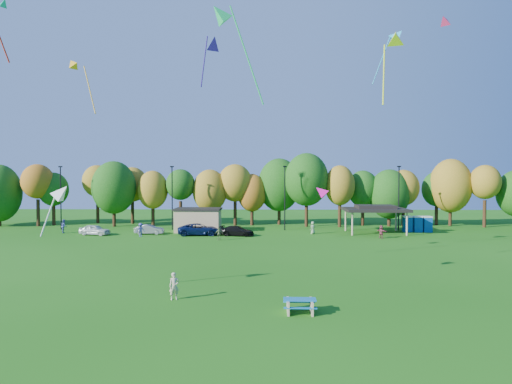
{
  "coord_description": "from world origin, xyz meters",
  "views": [
    {
      "loc": [
        -0.59,
        -24.36,
        7.65
      ],
      "look_at": [
        -1.29,
        6.0,
        6.59
      ],
      "focal_mm": 32.0,
      "sensor_mm": 36.0,
      "label": 1
    }
  ],
  "objects_px": {
    "porta_potties": "(417,224)",
    "kite_flyer": "(174,286)",
    "car_a": "(95,230)",
    "car_c": "(199,229)",
    "picnic_table": "(300,305)",
    "car_b": "(149,229)",
    "car_d": "(237,231)"
  },
  "relations": [
    {
      "from": "picnic_table",
      "to": "car_a",
      "type": "bearing_deg",
      "value": 126.96
    },
    {
      "from": "picnic_table",
      "to": "car_a",
      "type": "xyz_separation_m",
      "value": [
        -24.17,
        33.09,
        0.22
      ]
    },
    {
      "from": "car_c",
      "to": "car_d",
      "type": "distance_m",
      "value": 4.96
    },
    {
      "from": "kite_flyer",
      "to": "car_b",
      "type": "height_order",
      "value": "kite_flyer"
    },
    {
      "from": "car_b",
      "to": "picnic_table",
      "type": "bearing_deg",
      "value": -155.97
    },
    {
      "from": "kite_flyer",
      "to": "porta_potties",
      "type": "bearing_deg",
      "value": 30.72
    },
    {
      "from": "car_b",
      "to": "car_d",
      "type": "xyz_separation_m",
      "value": [
        11.67,
        -1.35,
        0.01
      ]
    },
    {
      "from": "kite_flyer",
      "to": "car_a",
      "type": "distance_m",
      "value": 34.76
    },
    {
      "from": "kite_flyer",
      "to": "car_d",
      "type": "distance_m",
      "value": 30.29
    },
    {
      "from": "porta_potties",
      "to": "kite_flyer",
      "type": "bearing_deg",
      "value": -127.13
    },
    {
      "from": "porta_potties",
      "to": "car_c",
      "type": "distance_m",
      "value": 29.68
    },
    {
      "from": "car_b",
      "to": "car_c",
      "type": "relative_size",
      "value": 0.69
    },
    {
      "from": "car_c",
      "to": "car_d",
      "type": "relative_size",
      "value": 1.25
    },
    {
      "from": "porta_potties",
      "to": "kite_flyer",
      "type": "height_order",
      "value": "porta_potties"
    },
    {
      "from": "car_d",
      "to": "kite_flyer",
      "type": "bearing_deg",
      "value": -171.72
    },
    {
      "from": "car_a",
      "to": "car_c",
      "type": "bearing_deg",
      "value": -78.51
    },
    {
      "from": "kite_flyer",
      "to": "car_d",
      "type": "height_order",
      "value": "kite_flyer"
    },
    {
      "from": "picnic_table",
      "to": "car_c",
      "type": "relative_size",
      "value": 0.34
    },
    {
      "from": "porta_potties",
      "to": "car_a",
      "type": "distance_m",
      "value": 43.2
    },
    {
      "from": "picnic_table",
      "to": "car_d",
      "type": "height_order",
      "value": "car_d"
    },
    {
      "from": "car_a",
      "to": "car_d",
      "type": "relative_size",
      "value": 0.91
    },
    {
      "from": "picnic_table",
      "to": "car_c",
      "type": "bearing_deg",
      "value": 108.47
    },
    {
      "from": "car_b",
      "to": "car_c",
      "type": "distance_m",
      "value": 6.79
    },
    {
      "from": "picnic_table",
      "to": "car_c",
      "type": "height_order",
      "value": "car_c"
    },
    {
      "from": "car_d",
      "to": "porta_potties",
      "type": "bearing_deg",
      "value": -67.27
    },
    {
      "from": "car_a",
      "to": "car_b",
      "type": "distance_m",
      "value": 6.95
    },
    {
      "from": "car_a",
      "to": "car_c",
      "type": "distance_m",
      "value": 13.61
    },
    {
      "from": "car_a",
      "to": "car_d",
      "type": "xyz_separation_m",
      "value": [
        18.55,
        -0.33,
        -0.04
      ]
    },
    {
      "from": "picnic_table",
      "to": "car_b",
      "type": "bearing_deg",
      "value": 117.69
    },
    {
      "from": "car_a",
      "to": "car_c",
      "type": "relative_size",
      "value": 0.73
    },
    {
      "from": "porta_potties",
      "to": "picnic_table",
      "type": "bearing_deg",
      "value": -116.71
    },
    {
      "from": "car_c",
      "to": "car_a",
      "type": "bearing_deg",
      "value": 85.96
    }
  ]
}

